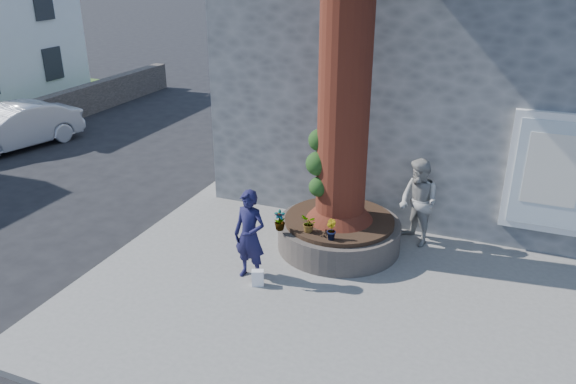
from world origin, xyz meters
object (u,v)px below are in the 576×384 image
at_px(car_silver, 14,127).
at_px(man, 250,235).
at_px(planter, 339,233).
at_px(woman, 418,203).

bearing_deg(car_silver, man, -8.16).
bearing_deg(planter, car_silver, 166.99).
height_order(planter, man, man).
xyz_separation_m(man, car_silver, (-9.52, 4.05, -0.29)).
relative_size(planter, woman, 1.37).
relative_size(woman, car_silver, 0.44).
height_order(man, car_silver, man).
height_order(planter, woman, woman).
bearing_deg(man, woman, 51.39).
relative_size(man, car_silver, 0.42).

